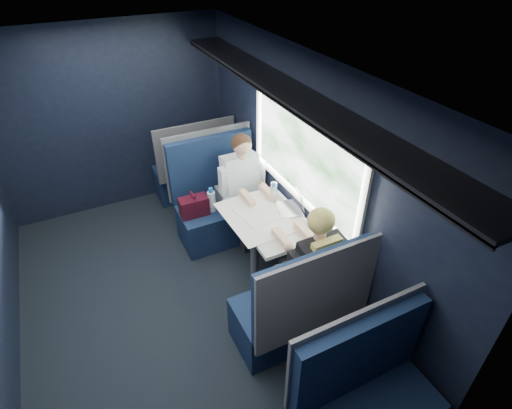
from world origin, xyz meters
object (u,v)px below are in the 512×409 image
table (268,225)px  seat_bay_near (218,204)px  bottle_small (273,193)px  cup (274,187)px  seat_row_front (194,170)px  man (244,185)px  woman (313,262)px  laptop (293,203)px  seat_row_back (365,405)px  seat_bay_far (296,310)px

table → seat_bay_near: size_ratio=0.79×
table → bottle_small: bottle_small is taller
bottle_small → table: bearing=-127.5°
bottle_small → cup: size_ratio=2.28×
seat_row_front → table: bearing=-84.2°
seat_row_front → bottle_small: seat_row_front is taller
man → woman: size_ratio=1.00×
laptop → bottle_small: laptop is taller
man → bottle_small: size_ratio=6.52×
seat_bay_near → seat_row_back: (0.01, -2.67, -0.01)m
seat_bay_near → man: bearing=-33.2°
seat_row_back → woman: bearing=77.1°
cup → woman: bearing=-101.5°
man → cup: (0.23, -0.27, 0.07)m
table → seat_row_back: bearing=-95.8°
man → laptop: size_ratio=3.84×
seat_bay_far → laptop: size_ratio=3.66×
table → seat_row_front: bearing=95.8°
laptop → bottle_small: 0.25m
seat_bay_far → laptop: bearing=61.6°
bottle_small → seat_bay_near: bearing=122.9°
laptop → bottle_small: size_ratio=1.70×
seat_bay_near → man: size_ratio=0.95×
man → laptop: bearing=-69.5°
table → man: size_ratio=0.76×
seat_bay_far → seat_row_front: (0.00, 2.67, -0.00)m
laptop → seat_row_front: bearing=105.8°
seat_bay_far → bottle_small: bearing=71.4°
seat_bay_near → seat_row_back: bearing=-89.7°
seat_bay_far → bottle_small: 1.27m
seat_bay_far → woman: woman is taller
woman → bottle_small: size_ratio=6.52×
seat_bay_near → bottle_small: bearing=-57.1°
woman → seat_bay_near: bearing=99.4°
seat_bay_far → seat_row_back: (0.00, -0.92, -0.00)m
man → woman: bearing=-90.0°
table → woman: bearing=-84.5°
woman → cup: size_ratio=14.85×
table → cup: cup is taller
table → bottle_small: size_ratio=4.93×
seat_bay_far → woman: (0.25, 0.17, 0.31)m
seat_bay_near → seat_row_front: bearing=89.2°
seat_bay_near → man: (0.26, -0.17, 0.30)m
seat_row_front → woman: woman is taller
woman → cup: (0.23, 1.13, 0.06)m
woman → bottle_small: bearing=82.2°
seat_bay_near → bottle_small: seat_bay_near is taller
seat_bay_near → laptop: seat_bay_near is taller
table → seat_row_front: 1.82m
seat_bay_near → seat_row_front: size_ratio=1.09×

